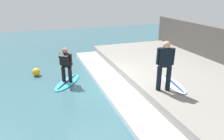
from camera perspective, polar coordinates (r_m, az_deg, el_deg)
ground_plane at (r=8.31m, az=-3.23°, el=-4.93°), size 28.00×28.00×0.00m
concrete_ledge at (r=9.56m, az=15.80°, el=-0.69°), size 4.40×9.45×0.47m
back_wall at (r=10.92m, az=26.83°, el=4.56°), size 0.50×9.92×1.97m
wave_foam_crest at (r=8.41m, az=0.17°, el=-3.83°), size 1.07×8.98×0.19m
surfboard_riding at (r=8.98m, az=-11.57°, el=-3.11°), size 1.51×1.79×0.07m
surfer_riding at (r=8.70m, az=-11.94°, el=1.74°), size 0.56×0.57×1.39m
surfer_waiting_near at (r=6.97m, az=13.67°, el=1.67°), size 0.52×0.39×1.61m
surfboard_waiting_near at (r=7.77m, az=15.67°, el=-3.49°), size 0.73×1.67×0.07m
marker_buoy at (r=10.03m, az=-19.17°, el=-0.48°), size 0.34×0.34×0.34m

